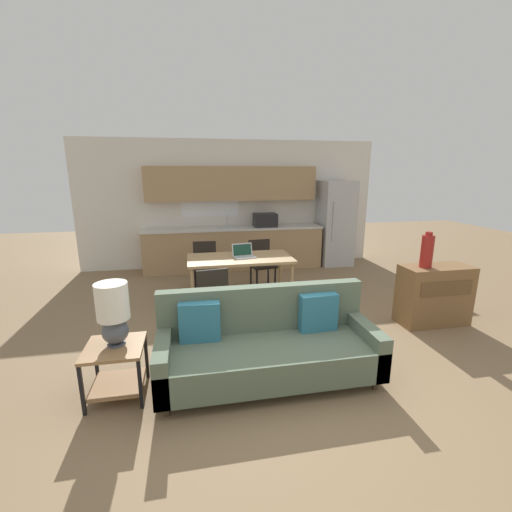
% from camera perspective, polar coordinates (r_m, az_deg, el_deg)
% --- Properties ---
extents(ground_plane, '(20.00, 20.00, 0.00)m').
position_cam_1_polar(ground_plane, '(3.61, 5.84, -20.68)').
color(ground_plane, '#7F6647').
extents(wall_back, '(6.40, 0.07, 2.70)m').
position_cam_1_polar(wall_back, '(7.55, -4.18, 8.62)').
color(wall_back, silver).
rests_on(wall_back, ground_plane).
extents(kitchen_counter, '(3.77, 0.65, 2.15)m').
position_cam_1_polar(kitchen_counter, '(7.32, -3.70, 4.44)').
color(kitchen_counter, tan).
rests_on(kitchen_counter, ground_plane).
extents(refrigerator, '(0.70, 0.70, 1.85)m').
position_cam_1_polar(refrigerator, '(7.84, 13.11, 5.35)').
color(refrigerator, '#B7BABC').
rests_on(refrigerator, ground_plane).
extents(dining_table, '(1.59, 0.81, 0.77)m').
position_cam_1_polar(dining_table, '(5.26, -2.69, -0.92)').
color(dining_table, tan).
rests_on(dining_table, ground_plane).
extents(couch, '(2.15, 0.80, 0.90)m').
position_cam_1_polar(couch, '(3.56, 1.82, -14.69)').
color(couch, '#3D2D1E').
rests_on(couch, ground_plane).
extents(side_table, '(0.51, 0.51, 0.50)m').
position_cam_1_polar(side_table, '(3.53, -22.33, -16.03)').
color(side_table, olive).
rests_on(side_table, ground_plane).
extents(table_lamp, '(0.28, 0.28, 0.59)m').
position_cam_1_polar(table_lamp, '(3.34, -22.70, -8.52)').
color(table_lamp, '#4C515B').
rests_on(table_lamp, side_table).
extents(credenza, '(0.93, 0.43, 0.81)m').
position_cam_1_polar(credenza, '(5.29, 27.52, -5.76)').
color(credenza, brown).
rests_on(credenza, ground_plane).
extents(vase, '(0.16, 0.16, 0.47)m').
position_cam_1_polar(vase, '(5.00, 26.61, 0.76)').
color(vase, maroon).
rests_on(vase, credenza).
extents(dining_chair_near_left, '(0.47, 0.47, 0.86)m').
position_cam_1_polar(dining_chair_near_left, '(4.53, -7.48, -6.42)').
color(dining_chair_near_left, black).
rests_on(dining_chair_near_left, ground_plane).
extents(dining_chair_far_right, '(0.48, 0.48, 0.86)m').
position_cam_1_polar(dining_chair_far_right, '(6.12, 0.92, -0.91)').
color(dining_chair_far_right, black).
rests_on(dining_chair_far_right, ground_plane).
extents(dining_chair_far_left, '(0.44, 0.44, 0.86)m').
position_cam_1_polar(dining_chair_far_left, '(6.02, -8.50, -1.31)').
color(dining_chair_far_left, black).
rests_on(dining_chair_far_left, ground_plane).
extents(laptop, '(0.36, 0.30, 0.20)m').
position_cam_1_polar(laptop, '(5.25, -2.10, 0.37)').
color(laptop, '#B7BABC').
rests_on(laptop, dining_table).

